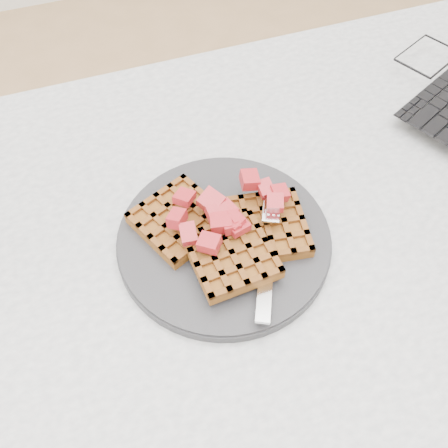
% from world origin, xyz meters
% --- Properties ---
extents(ground, '(4.00, 4.00, 0.00)m').
position_xyz_m(ground, '(0.00, 0.00, 0.00)').
color(ground, tan).
rests_on(ground, ground).
extents(table, '(1.20, 0.80, 0.75)m').
position_xyz_m(table, '(0.00, 0.00, 0.64)').
color(table, beige).
rests_on(table, ground).
extents(plate, '(0.26, 0.26, 0.02)m').
position_xyz_m(plate, '(-0.13, 0.03, 0.76)').
color(plate, '#242427').
rests_on(plate, table).
extents(waffles, '(0.21, 0.19, 0.03)m').
position_xyz_m(waffles, '(-0.13, 0.02, 0.78)').
color(waffles, brown).
rests_on(waffles, plate).
extents(strawberry_pile, '(0.15, 0.15, 0.02)m').
position_xyz_m(strawberry_pile, '(-0.13, 0.03, 0.80)').
color(strawberry_pile, maroon).
rests_on(strawberry_pile, waffles).
extents(fork, '(0.10, 0.17, 0.02)m').
position_xyz_m(fork, '(-0.09, -0.01, 0.77)').
color(fork, silver).
rests_on(fork, plate).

